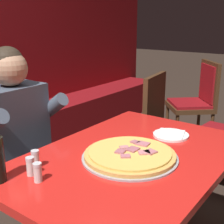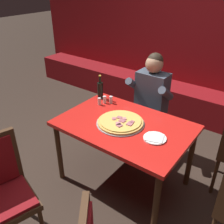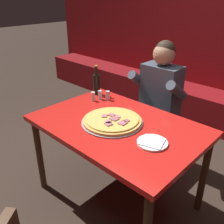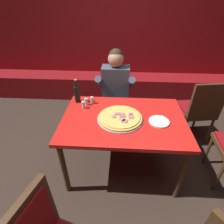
{
  "view_description": "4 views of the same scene",
  "coord_description": "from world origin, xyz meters",
  "px_view_note": "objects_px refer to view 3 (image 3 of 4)",
  "views": [
    {
      "loc": [
        -1.23,
        -0.79,
        1.43
      ],
      "look_at": [
        0.18,
        0.25,
        0.9
      ],
      "focal_mm": 50.0,
      "sensor_mm": 36.0,
      "label": 1
    },
    {
      "loc": [
        1.16,
        -1.77,
        2.07
      ],
      "look_at": [
        -0.19,
        0.05,
        0.81
      ],
      "focal_mm": 40.0,
      "sensor_mm": 36.0,
      "label": 2
    },
    {
      "loc": [
        1.15,
        -1.26,
        1.69
      ],
      "look_at": [
        -0.19,
        0.13,
        0.75
      ],
      "focal_mm": 40.0,
      "sensor_mm": 36.0,
      "label": 3
    },
    {
      "loc": [
        -0.03,
        -1.51,
        1.85
      ],
      "look_at": [
        -0.13,
        0.14,
        0.73
      ],
      "focal_mm": 28.0,
      "sensor_mm": 36.0,
      "label": 4
    }
  ],
  "objects_px": {
    "shaker_parmesan": "(93,97)",
    "diner_seated_blue_shirt": "(155,100)",
    "main_dining_table": "(117,132)",
    "shaker_red_pepper_flakes": "(100,95)",
    "beer_bottle": "(97,84)",
    "pizza": "(112,121)",
    "shaker_oregano": "(108,96)",
    "plate_white_paper": "(152,142)"
  },
  "relations": [
    {
      "from": "diner_seated_blue_shirt",
      "to": "main_dining_table",
      "type": "bearing_deg",
      "value": -80.12
    },
    {
      "from": "shaker_parmesan",
      "to": "shaker_red_pepper_flakes",
      "type": "bearing_deg",
      "value": 74.6
    },
    {
      "from": "pizza",
      "to": "diner_seated_blue_shirt",
      "type": "relative_size",
      "value": 0.38
    },
    {
      "from": "diner_seated_blue_shirt",
      "to": "pizza",
      "type": "bearing_deg",
      "value": -83.2
    },
    {
      "from": "pizza",
      "to": "shaker_red_pepper_flakes",
      "type": "height_order",
      "value": "shaker_red_pepper_flakes"
    },
    {
      "from": "main_dining_table",
      "to": "pizza",
      "type": "height_order",
      "value": "pizza"
    },
    {
      "from": "beer_bottle",
      "to": "shaker_oregano",
      "type": "xyz_separation_m",
      "value": [
        0.18,
        -0.03,
        -0.07
      ]
    },
    {
      "from": "diner_seated_blue_shirt",
      "to": "beer_bottle",
      "type": "bearing_deg",
      "value": -138.8
    },
    {
      "from": "pizza",
      "to": "shaker_parmesan",
      "type": "distance_m",
      "value": 0.47
    },
    {
      "from": "shaker_parmesan",
      "to": "plate_white_paper",
      "type": "bearing_deg",
      "value": -14.73
    },
    {
      "from": "beer_bottle",
      "to": "shaker_parmesan",
      "type": "bearing_deg",
      "value": -54.78
    },
    {
      "from": "main_dining_table",
      "to": "shaker_parmesan",
      "type": "relative_size",
      "value": 15.19
    },
    {
      "from": "shaker_parmesan",
      "to": "diner_seated_blue_shirt",
      "type": "height_order",
      "value": "diner_seated_blue_shirt"
    },
    {
      "from": "pizza",
      "to": "shaker_oregano",
      "type": "relative_size",
      "value": 5.59
    },
    {
      "from": "main_dining_table",
      "to": "pizza",
      "type": "distance_m",
      "value": 0.11
    },
    {
      "from": "main_dining_table",
      "to": "beer_bottle",
      "type": "height_order",
      "value": "beer_bottle"
    },
    {
      "from": "pizza",
      "to": "beer_bottle",
      "type": "xyz_separation_m",
      "value": [
        -0.52,
        0.33,
        0.09
      ]
    },
    {
      "from": "shaker_parmesan",
      "to": "beer_bottle",
      "type": "bearing_deg",
      "value": 125.22
    },
    {
      "from": "shaker_parmesan",
      "to": "diner_seated_blue_shirt",
      "type": "distance_m",
      "value": 0.63
    },
    {
      "from": "plate_white_paper",
      "to": "shaker_parmesan",
      "type": "bearing_deg",
      "value": 165.27
    },
    {
      "from": "shaker_oregano",
      "to": "shaker_parmesan",
      "type": "xyz_separation_m",
      "value": [
        -0.08,
        -0.11,
        0.0
      ]
    },
    {
      "from": "shaker_red_pepper_flakes",
      "to": "shaker_parmesan",
      "type": "distance_m",
      "value": 0.07
    },
    {
      "from": "pizza",
      "to": "beer_bottle",
      "type": "relative_size",
      "value": 1.65
    },
    {
      "from": "pizza",
      "to": "diner_seated_blue_shirt",
      "type": "height_order",
      "value": "diner_seated_blue_shirt"
    },
    {
      "from": "main_dining_table",
      "to": "shaker_parmesan",
      "type": "bearing_deg",
      "value": 159.96
    },
    {
      "from": "shaker_red_pepper_flakes",
      "to": "shaker_oregano",
      "type": "height_order",
      "value": "same"
    },
    {
      "from": "shaker_red_pepper_flakes",
      "to": "diner_seated_blue_shirt",
      "type": "height_order",
      "value": "diner_seated_blue_shirt"
    },
    {
      "from": "diner_seated_blue_shirt",
      "to": "plate_white_paper",
      "type": "bearing_deg",
      "value": -56.76
    },
    {
      "from": "plate_white_paper",
      "to": "beer_bottle",
      "type": "xyz_separation_m",
      "value": [
        -0.92,
        0.36,
        0.1
      ]
    },
    {
      "from": "plate_white_paper",
      "to": "pizza",
      "type": "bearing_deg",
      "value": 176.01
    },
    {
      "from": "shaker_red_pepper_flakes",
      "to": "shaker_parmesan",
      "type": "xyz_separation_m",
      "value": [
        -0.02,
        -0.07,
        0.0
      ]
    },
    {
      "from": "main_dining_table",
      "to": "shaker_red_pepper_flakes",
      "type": "relative_size",
      "value": 15.19
    },
    {
      "from": "main_dining_table",
      "to": "diner_seated_blue_shirt",
      "type": "relative_size",
      "value": 1.02
    },
    {
      "from": "beer_bottle",
      "to": "shaker_red_pepper_flakes",
      "type": "height_order",
      "value": "beer_bottle"
    },
    {
      "from": "beer_bottle",
      "to": "diner_seated_blue_shirt",
      "type": "distance_m",
      "value": 0.61
    },
    {
      "from": "shaker_oregano",
      "to": "shaker_parmesan",
      "type": "height_order",
      "value": "same"
    },
    {
      "from": "plate_white_paper",
      "to": "diner_seated_blue_shirt",
      "type": "height_order",
      "value": "diner_seated_blue_shirt"
    },
    {
      "from": "beer_bottle",
      "to": "shaker_red_pepper_flakes",
      "type": "bearing_deg",
      "value": -29.97
    },
    {
      "from": "pizza",
      "to": "plate_white_paper",
      "type": "xyz_separation_m",
      "value": [
        0.4,
        -0.03,
        -0.01
      ]
    },
    {
      "from": "shaker_oregano",
      "to": "shaker_parmesan",
      "type": "relative_size",
      "value": 1.0
    },
    {
      "from": "shaker_parmesan",
      "to": "shaker_oregano",
      "type": "bearing_deg",
      "value": 53.62
    },
    {
      "from": "pizza",
      "to": "beer_bottle",
      "type": "distance_m",
      "value": 0.62
    }
  ]
}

